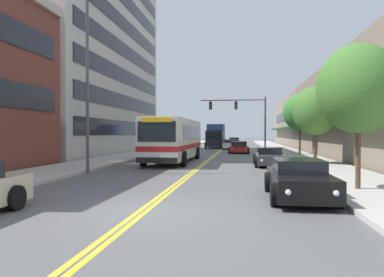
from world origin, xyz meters
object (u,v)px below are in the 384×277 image
object	(u,v)px
box_truck	(216,136)
traffic_signal_mast	(242,112)
car_charcoal_parked_left_mid	(175,147)
car_red_moving_third	(239,148)
car_dark_grey_parked_right_mid	(269,157)
street_tree_right_mid	(315,111)
car_black_parked_right_foreground	(299,180)
car_white_moving_lead	(231,145)
car_navy_moving_second	(234,142)
street_lamp_left_near	(92,67)
street_tree_right_near	(358,89)
street_tree_right_far	(300,112)
city_bus	(175,138)

from	to	relation	value
box_truck	traffic_signal_mast	world-z (taller)	traffic_signal_mast
car_charcoal_parked_left_mid	traffic_signal_mast	bearing A→B (deg)	35.63
car_charcoal_parked_left_mid	car_red_moving_third	world-z (taller)	car_charcoal_parked_left_mid
car_dark_grey_parked_right_mid	street_tree_right_mid	size ratio (longest dim) A/B	0.98
car_black_parked_right_foreground	car_white_moving_lead	size ratio (longest dim) A/B	0.96
car_black_parked_right_foreground	box_truck	bearing A→B (deg)	97.76
car_navy_moving_second	street_lamp_left_near	distance (m)	42.94
car_white_moving_lead	street_tree_right_near	bearing A→B (deg)	-81.17
car_navy_moving_second	car_red_moving_third	xyz separation A→B (m)	(0.96, -20.55, -0.09)
street_lamp_left_near	car_charcoal_parked_left_mid	bearing A→B (deg)	87.92
box_truck	street_tree_right_far	size ratio (longest dim) A/B	1.17
car_black_parked_right_foreground	car_navy_moving_second	distance (m)	48.39
city_bus	car_red_moving_third	world-z (taller)	city_bus
street_tree_right_far	street_tree_right_mid	bearing A→B (deg)	-93.49
car_red_moving_third	box_truck	size ratio (longest dim) A/B	0.65
car_navy_moving_second	street_tree_right_mid	size ratio (longest dim) A/B	0.93
car_charcoal_parked_left_mid	box_truck	bearing A→B (deg)	78.57
box_truck	city_bus	bearing A→B (deg)	-92.32
car_navy_moving_second	street_tree_right_far	xyz separation A→B (m)	(6.73, -24.08, 3.43)
car_charcoal_parked_left_mid	car_navy_moving_second	size ratio (longest dim) A/B	0.93
car_charcoal_parked_left_mid	street_tree_right_mid	bearing A→B (deg)	-48.85
traffic_signal_mast	street_lamp_left_near	distance (m)	26.20
car_red_moving_third	street_tree_right_near	bearing A→B (deg)	-80.44
street_tree_right_near	car_black_parked_right_foreground	bearing A→B (deg)	-146.53
city_bus	street_tree_right_mid	size ratio (longest dim) A/B	2.34
city_bus	street_lamp_left_near	distance (m)	9.87
city_bus	car_navy_moving_second	xyz separation A→B (m)	(3.59, 33.49, -1.08)
car_navy_moving_second	box_truck	bearing A→B (deg)	-110.44
car_navy_moving_second	city_bus	bearing A→B (deg)	-96.12
car_white_moving_lead	traffic_signal_mast	xyz separation A→B (m)	(1.52, -6.42, 3.92)
car_navy_moving_second	street_tree_right_mid	distance (m)	36.06
box_truck	street_tree_right_mid	bearing A→B (deg)	-73.43
city_bus	car_charcoal_parked_left_mid	bearing A→B (deg)	100.09
city_bus	street_tree_right_far	bearing A→B (deg)	42.38
traffic_signal_mast	car_dark_grey_parked_right_mid	bearing A→B (deg)	-84.63
city_bus	car_charcoal_parked_left_mid	distance (m)	11.62
car_white_moving_lead	traffic_signal_mast	size ratio (longest dim) A/B	0.65
street_tree_right_mid	car_navy_moving_second	bearing A→B (deg)	99.66
car_navy_moving_second	traffic_signal_mast	distance (m)	17.62
city_bus	box_truck	world-z (taller)	box_truck
street_tree_right_far	street_lamp_left_near	bearing A→B (deg)	-125.82
car_charcoal_parked_left_mid	car_white_moving_lead	size ratio (longest dim) A/B	0.88
street_tree_right_near	street_tree_right_mid	xyz separation A→B (m)	(0.65, 11.38, -0.12)
city_bus	street_tree_right_near	size ratio (longest dim) A/B	2.30
car_red_moving_third	street_tree_right_far	size ratio (longest dim) A/B	0.76
car_navy_moving_second	traffic_signal_mast	bearing A→B (deg)	-85.65
city_bus	car_navy_moving_second	world-z (taller)	city_bus
car_charcoal_parked_left_mid	street_tree_right_far	size ratio (longest dim) A/B	0.76
car_black_parked_right_foreground	street_tree_right_near	bearing A→B (deg)	33.47
car_dark_grey_parked_right_mid	street_tree_right_far	xyz separation A→B (m)	(3.65, 11.89, 3.53)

